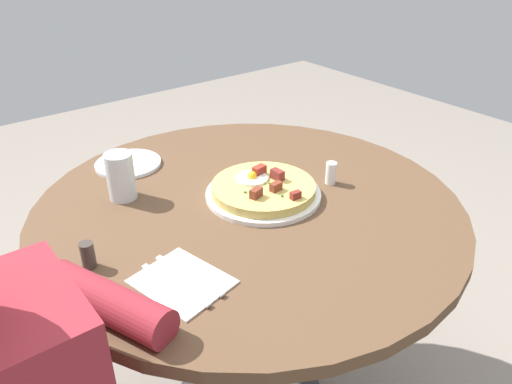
{
  "coord_description": "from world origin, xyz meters",
  "views": [
    {
      "loc": [
        0.63,
        0.83,
        1.36
      ],
      "look_at": [
        -0.02,
        0.0,
        0.77
      ],
      "focal_mm": 34.89,
      "sensor_mm": 36.0,
      "label": 1
    }
  ],
  "objects_px": {
    "knife": "(189,275)",
    "breakfast_pizza": "(263,187)",
    "water_glass": "(121,176)",
    "bread_plate": "(128,164)",
    "fork": "(175,285)",
    "pepper_shaker": "(88,255)",
    "pizza_plate": "(263,194)",
    "dining_table": "(249,260)",
    "salt_shaker": "(331,173)"
  },
  "relations": [
    {
      "from": "knife",
      "to": "breakfast_pizza",
      "type": "bearing_deg",
      "value": 104.54
    },
    {
      "from": "water_glass",
      "to": "bread_plate",
      "type": "bearing_deg",
      "value": -118.84
    },
    {
      "from": "fork",
      "to": "pepper_shaker",
      "type": "xyz_separation_m",
      "value": [
        0.1,
        -0.16,
        0.02
      ]
    },
    {
      "from": "pizza_plate",
      "to": "pepper_shaker",
      "type": "xyz_separation_m",
      "value": [
        0.45,
        0.01,
        0.02
      ]
    },
    {
      "from": "fork",
      "to": "water_glass",
      "type": "distance_m",
      "value": 0.39
    },
    {
      "from": "dining_table",
      "to": "fork",
      "type": "height_order",
      "value": "fork"
    },
    {
      "from": "bread_plate",
      "to": "pepper_shaker",
      "type": "height_order",
      "value": "pepper_shaker"
    },
    {
      "from": "fork",
      "to": "pepper_shaker",
      "type": "distance_m",
      "value": 0.19
    },
    {
      "from": "bread_plate",
      "to": "water_glass",
      "type": "xyz_separation_m",
      "value": [
        0.09,
        0.16,
        0.05
      ]
    },
    {
      "from": "dining_table",
      "to": "fork",
      "type": "bearing_deg",
      "value": 29.06
    },
    {
      "from": "salt_shaker",
      "to": "fork",
      "type": "bearing_deg",
      "value": 12.15
    },
    {
      "from": "dining_table",
      "to": "bread_plate",
      "type": "relative_size",
      "value": 5.74
    },
    {
      "from": "dining_table",
      "to": "bread_plate",
      "type": "height_order",
      "value": "bread_plate"
    },
    {
      "from": "dining_table",
      "to": "water_glass",
      "type": "relative_size",
      "value": 8.8
    },
    {
      "from": "dining_table",
      "to": "breakfast_pizza",
      "type": "relative_size",
      "value": 4.04
    },
    {
      "from": "pizza_plate",
      "to": "dining_table",
      "type": "bearing_deg",
      "value": -0.26
    },
    {
      "from": "water_glass",
      "to": "breakfast_pizza",
      "type": "bearing_deg",
      "value": 143.06
    },
    {
      "from": "dining_table",
      "to": "salt_shaker",
      "type": "xyz_separation_m",
      "value": [
        -0.23,
        0.05,
        0.21
      ]
    },
    {
      "from": "breakfast_pizza",
      "to": "knife",
      "type": "distance_m",
      "value": 0.35
    },
    {
      "from": "breakfast_pizza",
      "to": "bread_plate",
      "type": "bearing_deg",
      "value": -62.73
    },
    {
      "from": "dining_table",
      "to": "salt_shaker",
      "type": "height_order",
      "value": "salt_shaker"
    },
    {
      "from": "water_glass",
      "to": "salt_shaker",
      "type": "relative_size",
      "value": 2.01
    },
    {
      "from": "water_glass",
      "to": "pepper_shaker",
      "type": "distance_m",
      "value": 0.28
    },
    {
      "from": "breakfast_pizza",
      "to": "knife",
      "type": "xyz_separation_m",
      "value": [
        0.31,
        0.16,
        -0.02
      ]
    },
    {
      "from": "bread_plate",
      "to": "water_glass",
      "type": "relative_size",
      "value": 1.53
    },
    {
      "from": "knife",
      "to": "fork",
      "type": "bearing_deg",
      "value": -90.0
    },
    {
      "from": "breakfast_pizza",
      "to": "salt_shaker",
      "type": "xyz_separation_m",
      "value": [
        -0.18,
        0.05,
        0.0
      ]
    },
    {
      "from": "pepper_shaker",
      "to": "dining_table",
      "type": "bearing_deg",
      "value": -178.93
    },
    {
      "from": "dining_table",
      "to": "pepper_shaker",
      "type": "distance_m",
      "value": 0.45
    },
    {
      "from": "fork",
      "to": "pepper_shaker",
      "type": "height_order",
      "value": "pepper_shaker"
    },
    {
      "from": "dining_table",
      "to": "pepper_shaker",
      "type": "relative_size",
      "value": 18.62
    },
    {
      "from": "water_glass",
      "to": "pizza_plate",
      "type": "bearing_deg",
      "value": 142.94
    },
    {
      "from": "fork",
      "to": "breakfast_pizza",
      "type": "bearing_deg",
      "value": 103.19
    },
    {
      "from": "breakfast_pizza",
      "to": "fork",
      "type": "height_order",
      "value": "breakfast_pizza"
    },
    {
      "from": "dining_table",
      "to": "pizza_plate",
      "type": "bearing_deg",
      "value": 179.74
    },
    {
      "from": "pizza_plate",
      "to": "water_glass",
      "type": "bearing_deg",
      "value": -37.06
    },
    {
      "from": "breakfast_pizza",
      "to": "water_glass",
      "type": "relative_size",
      "value": 2.18
    },
    {
      "from": "bread_plate",
      "to": "salt_shaker",
      "type": "bearing_deg",
      "value": 131.31
    },
    {
      "from": "fork",
      "to": "water_glass",
      "type": "xyz_separation_m",
      "value": [
        -0.07,
        -0.38,
        0.05
      ]
    },
    {
      "from": "fork",
      "to": "pepper_shaker",
      "type": "relative_size",
      "value": 3.23
    },
    {
      "from": "fork",
      "to": "knife",
      "type": "xyz_separation_m",
      "value": [
        -0.04,
        -0.01,
        0.0
      ]
    },
    {
      "from": "knife",
      "to": "salt_shaker",
      "type": "relative_size",
      "value": 3.07
    },
    {
      "from": "bread_plate",
      "to": "salt_shaker",
      "type": "height_order",
      "value": "salt_shaker"
    },
    {
      "from": "dining_table",
      "to": "knife",
      "type": "xyz_separation_m",
      "value": [
        0.27,
        0.16,
        0.18
      ]
    },
    {
      "from": "dining_table",
      "to": "bread_plate",
      "type": "bearing_deg",
      "value": -68.79
    },
    {
      "from": "pizza_plate",
      "to": "pepper_shaker",
      "type": "relative_size",
      "value": 5.13
    },
    {
      "from": "bread_plate",
      "to": "water_glass",
      "type": "distance_m",
      "value": 0.19
    },
    {
      "from": "salt_shaker",
      "to": "bread_plate",
      "type": "bearing_deg",
      "value": -48.69
    },
    {
      "from": "pepper_shaker",
      "to": "water_glass",
      "type": "bearing_deg",
      "value": -128.58
    },
    {
      "from": "knife",
      "to": "bread_plate",
      "type": "bearing_deg",
      "value": 154.28
    }
  ]
}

